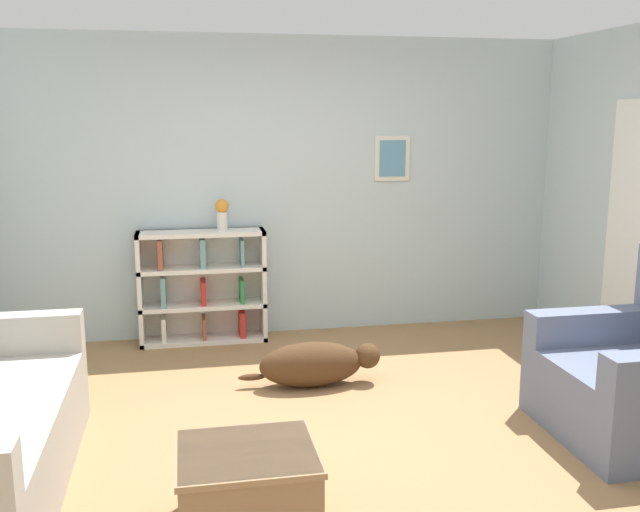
# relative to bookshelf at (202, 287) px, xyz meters

# --- Properties ---
(ground_plane) EXTENTS (14.00, 14.00, 0.00)m
(ground_plane) POSITION_rel_bookshelf_xyz_m (0.71, -2.06, -0.48)
(ground_plane) COLOR #997047
(wall_back) EXTENTS (5.60, 0.13, 2.60)m
(wall_back) POSITION_rel_bookshelf_xyz_m (0.72, 0.19, 0.82)
(wall_back) COLOR silver
(wall_back) RESTS_ON ground_plane
(bookshelf) EXTENTS (1.08, 0.29, 0.97)m
(bookshelf) POSITION_rel_bookshelf_xyz_m (0.00, 0.00, 0.00)
(bookshelf) COLOR silver
(bookshelf) RESTS_ON ground_plane
(coffee_table) EXTENTS (0.66, 0.58, 0.41)m
(coffee_table) POSITION_rel_bookshelf_xyz_m (0.12, -2.96, -0.26)
(coffee_table) COLOR #846647
(coffee_table) RESTS_ON ground_plane
(dog) EXTENTS (1.04, 0.30, 0.33)m
(dog) POSITION_rel_bookshelf_xyz_m (0.76, -1.22, -0.31)
(dog) COLOR #472D19
(dog) RESTS_ON ground_plane
(vase) EXTENTS (0.12, 0.12, 0.27)m
(vase) POSITION_rel_bookshelf_xyz_m (0.19, -0.02, 0.64)
(vase) COLOR silver
(vase) RESTS_ON bookshelf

